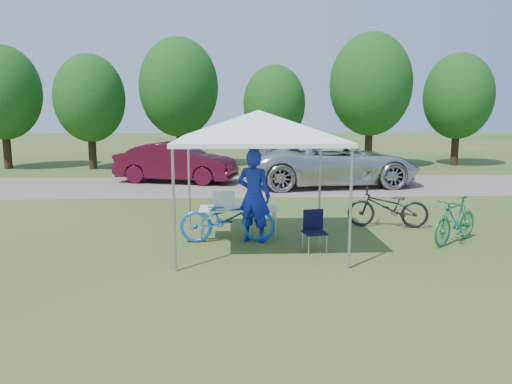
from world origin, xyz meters
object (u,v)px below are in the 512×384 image
folding_chair (314,227)px  cooler (224,200)px  minivan (333,162)px  folding_table (238,210)px  sedan (176,162)px  bike_dark (388,207)px  bike_blue (227,217)px  cyclist (254,196)px  bike_green (456,220)px

folding_chair → cooler: size_ratio=1.70×
minivan → folding_table: bearing=148.8°
minivan → sedan: size_ratio=1.36×
cooler → sedan: bearing=102.9°
folding_table → bike_dark: size_ratio=0.88×
cooler → bike_blue: bearing=-75.8°
cooler → folding_table: bearing=0.0°
folding_chair → cooler: bearing=139.8°
cooler → bike_blue: (0.07, -0.28, -0.32)m
cooler → cyclist: (0.62, -0.29, 0.13)m
folding_table → folding_chair: folding_chair is taller
bike_green → minivan: minivan is taller
folding_table → sedan: 8.71m
minivan → cooler: bearing=146.9°
folding_table → minivan: 8.07m
bike_blue → minivan: (3.72, 7.55, 0.35)m
folding_chair → sedan: 10.13m
cyclist → folding_table: bearing=-20.5°
cyclist → bike_dark: bearing=-139.0°
bike_dark → sedan: bearing=-131.5°
folding_chair → minivan: size_ratio=0.13×
cooler → minivan: size_ratio=0.08×
bike_blue → sedan: size_ratio=0.44×
bike_green → bike_dark: bike_dark is taller
folding_table → bike_dark: 3.62m
folding_table → bike_dark: (3.52, 0.86, -0.14)m
sedan → folding_chair: bearing=-143.5°
folding_chair → bike_dark: 2.77m
cooler → bike_green: 4.83m
folding_chair → cyclist: size_ratio=0.41×
cyclist → folding_chair: bearing=169.2°
cooler → bike_blue: size_ratio=0.24×
bike_green → folding_table: bearing=-135.3°
cooler → minivan: 8.20m
bike_blue → bike_green: bearing=-94.5°
cyclist → bike_green: cyclist is taller
cooler → cyclist: size_ratio=0.24×
bike_blue → bike_dark: bearing=-73.7°
bike_dark → minivan: minivan is taller
cyclist → sedan: cyclist is taller
cooler → sedan: (-1.93, 8.42, -0.08)m
bike_blue → folding_chair: bearing=-113.8°
folding_chair → bike_green: bike_green is taller
folding_table → folding_chair: bearing=-34.5°
cooler → bike_blue: bike_blue is taller
folding_table → bike_green: 4.52m
folding_table → cooler: size_ratio=3.48×
sedan → cyclist: bearing=-148.6°
bike_blue → bike_green: size_ratio=1.24×
bike_dark → sedan: sedan is taller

